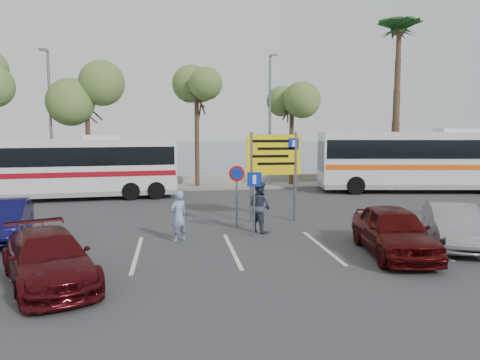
{
  "coord_description": "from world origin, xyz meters",
  "views": [
    {
      "loc": [
        -2.97,
        -15.06,
        3.81
      ],
      "look_at": [
        -0.38,
        3.0,
        1.73
      ],
      "focal_mm": 35.0,
      "sensor_mm": 36.0,
      "label": 1
    }
  ],
  "objects": [
    {
      "name": "ground",
      "position": [
        0.0,
        0.0,
        0.0
      ],
      "size": [
        120.0,
        120.0,
        0.0
      ],
      "primitive_type": "plane",
      "color": "#333336",
      "rests_on": "ground"
    },
    {
      "name": "kerb_strip",
      "position": [
        0.0,
        14.0,
        0.07
      ],
      "size": [
        44.0,
        2.4,
        0.15
      ],
      "primitive_type": "cube",
      "color": "gray",
      "rests_on": "ground"
    },
    {
      "name": "seawall",
      "position": [
        0.0,
        16.0,
        0.3
      ],
      "size": [
        48.0,
        0.8,
        0.6
      ],
      "primitive_type": "cube",
      "color": "gray",
      "rests_on": "ground"
    },
    {
      "name": "sea",
      "position": [
        0.0,
        60.0,
        0.01
      ],
      "size": [
        140.0,
        140.0,
        0.0
      ],
      "primitive_type": "plane",
      "color": "#3B4D5E",
      "rests_on": "ground"
    },
    {
      "name": "tree_left",
      "position": [
        -8.0,
        14.0,
        6.0
      ],
      "size": [
        3.2,
        3.2,
        7.2
      ],
      "color": "#382619",
      "rests_on": "kerb_strip"
    },
    {
      "name": "tree_mid",
      "position": [
        -1.5,
        14.0,
        6.65
      ],
      "size": [
        3.2,
        3.2,
        8.0
      ],
      "color": "#382619",
      "rests_on": "kerb_strip"
    },
    {
      "name": "tree_right",
      "position": [
        4.5,
        14.0,
        6.17
      ],
      "size": [
        3.2,
        3.2,
        7.4
      ],
      "color": "#382619",
      "rests_on": "kerb_strip"
    },
    {
      "name": "palm_tree",
      "position": [
        11.5,
        14.0,
        9.87
      ],
      "size": [
        4.8,
        4.8,
        11.2
      ],
      "color": "#382619",
      "rests_on": "kerb_strip"
    },
    {
      "name": "street_lamp_left",
      "position": [
        -10.0,
        13.52,
        4.6
      ],
      "size": [
        0.45,
        1.15,
        8.01
      ],
      "color": "slate",
      "rests_on": "kerb_strip"
    },
    {
      "name": "street_lamp_right",
      "position": [
        3.0,
        13.52,
        4.6
      ],
      "size": [
        0.45,
        1.15,
        8.01
      ],
      "color": "slate",
      "rests_on": "kerb_strip"
    },
    {
      "name": "direction_sign",
      "position": [
        1.0,
        3.2,
        2.43
      ],
      "size": [
        2.2,
        0.12,
        3.6
      ],
      "color": "slate",
      "rests_on": "ground"
    },
    {
      "name": "sign_no_stop",
      "position": [
        -0.6,
        2.38,
        1.58
      ],
      "size": [
        0.6,
        0.08,
        2.35
      ],
      "color": "slate",
      "rests_on": "ground"
    },
    {
      "name": "sign_parking",
      "position": [
        -0.2,
        0.79,
        1.47
      ],
      "size": [
        0.5,
        0.07,
        2.25
      ],
      "color": "slate",
      "rests_on": "ground"
    },
    {
      "name": "lane_markings",
      "position": [
        -1.14,
        -1.0,
        0.0
      ],
      "size": [
        12.02,
        4.2,
        0.01
      ],
      "primitive_type": null,
      "color": "silver",
      "rests_on": "ground"
    },
    {
      "name": "coach_bus_left",
      "position": [
        -8.31,
        10.41,
        1.57
      ],
      "size": [
        11.04,
        3.32,
        3.39
      ],
      "color": "silver",
      "rests_on": "ground"
    },
    {
      "name": "coach_bus_right",
      "position": [
        11.56,
        10.5,
        1.74
      ],
      "size": [
        12.29,
        4.31,
        3.75
      ],
      "color": "silver",
      "rests_on": "ground"
    },
    {
      "name": "car_blue",
      "position": [
        -8.68,
        1.5,
        0.67
      ],
      "size": [
        2.03,
        4.21,
        1.33
      ],
      "primitive_type": "imported",
      "rotation": [
        0.0,
        0.0,
        0.16
      ],
      "color": "#0D0D3F",
      "rests_on": "ground"
    },
    {
      "name": "car_maroon",
      "position": [
        -6.0,
        -3.5,
        0.64
      ],
      "size": [
        3.4,
        4.75,
        1.28
      ],
      "primitive_type": "imported",
      "rotation": [
        0.0,
        0.0,
        0.41
      ],
      "color": "#480C0F",
      "rests_on": "ground"
    },
    {
      "name": "car_red",
      "position": [
        3.5,
        -2.2,
        0.73
      ],
      "size": [
        2.28,
        4.49,
        1.46
      ],
      "primitive_type": "imported",
      "rotation": [
        0.0,
        0.0,
        -0.13
      ],
      "color": "#460A0A",
      "rests_on": "ground"
    },
    {
      "name": "car_silver_b",
      "position": [
        5.9,
        -1.43,
        0.67
      ],
      "size": [
        2.82,
        4.28,
        1.33
      ],
      "primitive_type": "imported",
      "rotation": [
        0.0,
        0.0,
        -0.38
      ],
      "color": "gray",
      "rests_on": "ground"
    },
    {
      "name": "pedestrian_near",
      "position": [
        -2.82,
        0.42,
        0.85
      ],
      "size": [
        0.75,
        0.69,
        1.71
      ],
      "primitive_type": "imported",
      "rotation": [
        0.0,
        0.0,
        3.74
      ],
      "color": "#8296BD",
      "rests_on": "ground"
    },
    {
      "name": "pedestrian_far",
      "position": [
        0.11,
        1.38,
        0.94
      ],
      "size": [
        1.1,
        1.15,
        1.87
      ],
      "primitive_type": "imported",
      "rotation": [
        0.0,
        0.0,
        2.16
      ],
      "color": "#353C50",
      "rests_on": "ground"
    }
  ]
}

